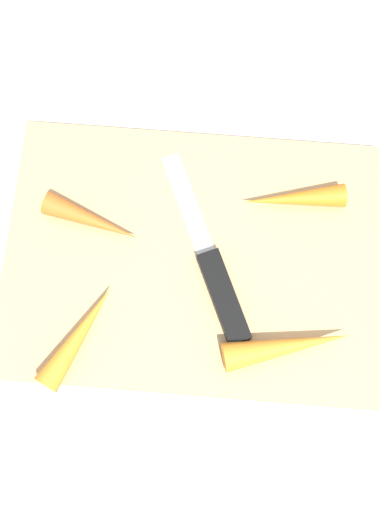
{
  "coord_description": "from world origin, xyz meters",
  "views": [
    {
      "loc": [
        -0.01,
        0.17,
        0.6
      ],
      "look_at": [
        0.0,
        0.0,
        0.01
      ],
      "focal_mm": 44.53,
      "sensor_mm": 36.0,
      "label": 1
    }
  ],
  "objects_px": {
    "carrot_long": "(79,335)",
    "carrot_shortest": "(92,220)",
    "knife": "(218,284)",
    "carrot_longest": "(287,346)",
    "carrot_short": "(294,199)",
    "cutting_board": "(192,258)"
  },
  "relations": [
    {
      "from": "carrot_longest",
      "to": "cutting_board",
      "type": "bearing_deg",
      "value": 124.11
    },
    {
      "from": "carrot_long",
      "to": "carrot_longest",
      "type": "relative_size",
      "value": 0.9
    },
    {
      "from": "cutting_board",
      "to": "carrot_short",
      "type": "xyz_separation_m",
      "value": [
        -0.09,
        -0.06,
        0.02
      ]
    },
    {
      "from": "carrot_long",
      "to": "carrot_short",
      "type": "height_order",
      "value": "same"
    },
    {
      "from": "knife",
      "to": "carrot_longest",
      "type": "bearing_deg",
      "value": -153.82
    },
    {
      "from": "cutting_board",
      "to": "carrot_long",
      "type": "distance_m",
      "value": 0.13
    },
    {
      "from": "cutting_board",
      "to": "carrot_shortest",
      "type": "distance_m",
      "value": 0.1
    },
    {
      "from": "carrot_long",
      "to": "carrot_shortest",
      "type": "distance_m",
      "value": 0.11
    },
    {
      "from": "cutting_board",
      "to": "carrot_shortest",
      "type": "bearing_deg",
      "value": -14.04
    },
    {
      "from": "carrot_long",
      "to": "carrot_short",
      "type": "relative_size",
      "value": 1.08
    },
    {
      "from": "cutting_board",
      "to": "carrot_shortest",
      "type": "relative_size",
      "value": 3.76
    },
    {
      "from": "carrot_longest",
      "to": "knife",
      "type": "bearing_deg",
      "value": 125.67
    },
    {
      "from": "knife",
      "to": "carrot_shortest",
      "type": "distance_m",
      "value": 0.14
    },
    {
      "from": "knife",
      "to": "carrot_longest",
      "type": "height_order",
      "value": "carrot_longest"
    },
    {
      "from": "knife",
      "to": "carrot_shortest",
      "type": "relative_size",
      "value": 1.99
    },
    {
      "from": "carrot_shortest",
      "to": "carrot_short",
      "type": "bearing_deg",
      "value": 28.41
    },
    {
      "from": "carrot_shortest",
      "to": "carrot_long",
      "type": "bearing_deg",
      "value": -71.39
    },
    {
      "from": "knife",
      "to": "carrot_longest",
      "type": "relative_size",
      "value": 1.63
    },
    {
      "from": "cutting_board",
      "to": "knife",
      "type": "bearing_deg",
      "value": 135.22
    },
    {
      "from": "cutting_board",
      "to": "knife",
      "type": "xyz_separation_m",
      "value": [
        -0.03,
        0.03,
        0.01
      ]
    },
    {
      "from": "carrot_shortest",
      "to": "carrot_longest",
      "type": "distance_m",
      "value": 0.22
    },
    {
      "from": "cutting_board",
      "to": "carrot_long",
      "type": "bearing_deg",
      "value": 41.95
    }
  ]
}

